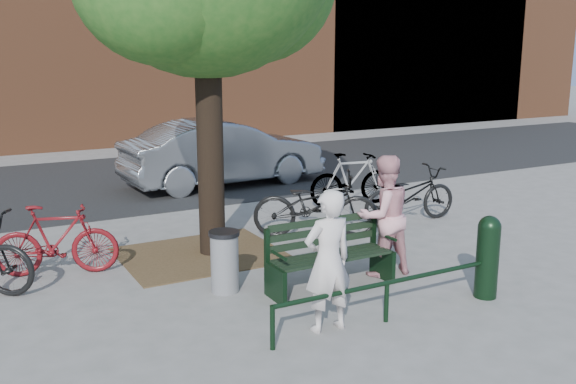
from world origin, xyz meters
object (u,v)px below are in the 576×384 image
person_left (328,261)px  bicycle_c (316,205)px  litter_bin (225,261)px  person_right (384,216)px  park_bench (328,253)px  parked_car (223,153)px  bollard (488,254)px

person_left → bicycle_c: 3.73m
person_left → litter_bin: size_ratio=1.99×
person_left → bicycle_c: bearing=-118.7°
person_right → litter_bin: 2.31m
park_bench → person_left: bearing=-122.5°
litter_bin → park_bench: bearing=-22.2°
parked_car → park_bench: bearing=165.4°
person_right → parked_car: size_ratio=0.37×
person_left → bollard: bearing=176.9°
park_bench → person_left: 1.38m
bicycle_c → parked_car: bearing=25.2°
litter_bin → bicycle_c: (2.36, 1.60, 0.14)m
bicycle_c → parked_car: (0.31, 4.71, 0.21)m
person_left → parked_car: person_left is taller
park_bench → bollard: size_ratio=1.61×
bicycle_c → bollard: bearing=-142.4°
park_bench → person_right: size_ratio=1.02×
litter_bin → bollard: bearing=-31.9°
person_left → parked_car: 8.24m
parked_car → litter_bin: bearing=154.0°
bollard → park_bench: bearing=141.6°
litter_bin → bicycle_c: size_ratio=0.39×
person_right → bollard: 1.51m
bollard → parked_car: parked_car is taller
park_bench → person_right: bearing=4.3°
person_left → bicycle_c: (1.81, 3.25, -0.26)m
person_left → bicycle_c: size_ratio=0.77×
bollard → litter_bin: 3.39m
park_bench → person_left: size_ratio=1.06×
bollard → parked_car: size_ratio=0.23×
person_right → litter_bin: bearing=-9.2°
person_right → bicycle_c: bearing=-91.6°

